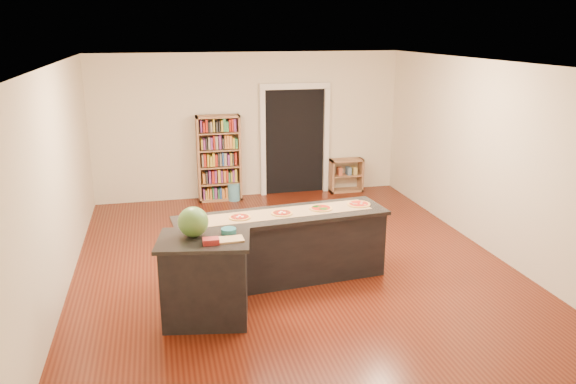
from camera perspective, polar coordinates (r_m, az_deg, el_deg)
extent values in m
cube|color=beige|center=(7.66, 0.34, 2.46)|extent=(6.00, 7.00, 2.80)
cube|color=#521C0E|center=(8.11, 0.32, -7.16)|extent=(6.00, 7.00, 0.01)
cube|color=white|center=(7.45, 0.36, 12.94)|extent=(6.00, 7.00, 0.01)
cube|color=black|center=(11.25, 0.66, 5.15)|extent=(1.20, 0.02, 2.10)
cube|color=silver|center=(11.07, -2.57, 4.95)|extent=(0.10, 0.08, 2.10)
cube|color=silver|center=(11.38, 3.90, 5.24)|extent=(0.10, 0.08, 2.10)
cube|color=silver|center=(11.05, 0.73, 10.71)|extent=(1.40, 0.08, 0.12)
cube|color=black|center=(7.45, -0.63, -5.77)|extent=(2.71, 0.68, 0.87)
cube|color=black|center=(7.29, -0.64, -2.42)|extent=(2.79, 0.75, 0.05)
cube|color=black|center=(6.50, -8.38, -8.99)|extent=(0.93, 0.65, 0.96)
cube|color=black|center=(6.30, -8.57, -4.86)|extent=(1.02, 0.74, 0.04)
cube|color=#9B6E4B|center=(10.86, -7.02, 3.42)|extent=(0.83, 0.29, 1.66)
cube|color=#9B6E4B|center=(11.54, 5.92, 1.71)|extent=(0.67, 0.29, 0.67)
cylinder|color=teal|center=(10.96, -5.52, 0.02)|extent=(0.23, 0.23, 0.34)
cube|color=#96784D|center=(7.31, -0.72, -2.16)|extent=(2.45, 0.67, 0.00)
sphere|color=#144214|center=(6.31, -9.61, -3.01)|extent=(0.34, 0.34, 0.34)
cube|color=tan|center=(6.20, -5.92, -4.82)|extent=(0.30, 0.21, 0.02)
cube|color=maroon|center=(6.11, -7.84, -4.97)|extent=(0.18, 0.13, 0.06)
cylinder|color=#195966|center=(6.37, -6.05, -3.99)|extent=(0.17, 0.17, 0.06)
cylinder|color=tan|center=(7.03, -9.30, -3.05)|extent=(0.27, 0.27, 0.02)
cylinder|color=#A5190C|center=(7.03, -9.31, -2.98)|extent=(0.22, 0.22, 0.00)
cylinder|color=tan|center=(7.15, -4.92, -2.57)|extent=(0.26, 0.26, 0.02)
cylinder|color=#A5190C|center=(7.14, -4.92, -2.50)|extent=(0.21, 0.21, 0.00)
cylinder|color=tan|center=(7.27, -0.63, -2.16)|extent=(0.28, 0.28, 0.02)
cylinder|color=#A5190C|center=(7.27, -0.63, -2.10)|extent=(0.23, 0.23, 0.00)
cylinder|color=tan|center=(7.48, 3.36, -1.66)|extent=(0.32, 0.32, 0.02)
cylinder|color=#A5190C|center=(7.48, 3.36, -1.60)|extent=(0.26, 0.26, 0.00)
cylinder|color=tan|center=(7.70, 7.19, -1.23)|extent=(0.31, 0.31, 0.02)
cylinder|color=#A5190C|center=(7.70, 7.19, -1.17)|extent=(0.26, 0.26, 0.00)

